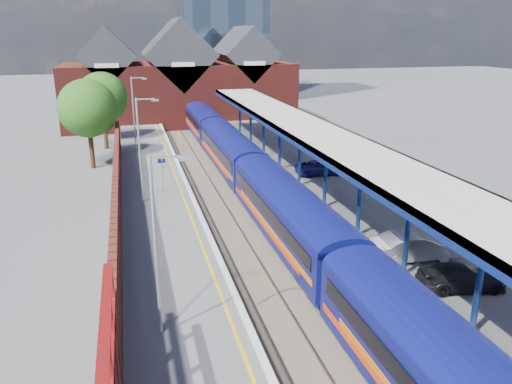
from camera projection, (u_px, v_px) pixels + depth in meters
ground at (217, 177)px, 43.06m from camera, size 240.00×240.00×0.00m
ballast_bed at (243, 217)px, 33.84m from camera, size 6.00×76.00×0.06m
rails at (243, 215)px, 33.81m from camera, size 4.51×76.00×0.14m
left_platform at (161, 217)px, 32.38m from camera, size 5.00×76.00×1.00m
right_platform at (326, 203)px, 35.13m from camera, size 6.00×76.00×1.00m
coping_left at (197, 207)px, 32.78m from camera, size 0.30×76.00×0.05m
coping_right at (288, 199)px, 34.29m from camera, size 0.30×76.00×0.05m
yellow_line at (188, 208)px, 32.64m from camera, size 0.14×76.00×0.01m
train at (254, 174)px, 36.33m from camera, size 2.87×65.90×3.45m
canopy at (312, 132)px, 35.35m from camera, size 4.50×52.00×4.48m
lamp_post_b at (159, 236)px, 17.90m from camera, size 1.48×0.18×7.00m
lamp_post_c at (141, 144)px, 32.64m from camera, size 1.48×0.18×7.00m
lamp_post_d at (135, 109)px, 47.38m from camera, size 1.48×0.18×7.00m
platform_sign at (162, 169)px, 35.51m from camera, size 0.55×0.08×2.50m
brick_wall at (116, 230)px, 25.21m from camera, size 0.35×50.00×3.86m
station_building at (179, 83)px, 67.19m from camera, size 30.00×12.12×13.78m
tree_near at (89, 110)px, 44.39m from camera, size 5.20×5.20×8.10m
tree_far at (104, 99)px, 52.00m from camera, size 5.20×5.20×8.10m
parked_car_silver at (415, 246)px, 25.09m from camera, size 4.45×1.71×1.45m
parked_car_dark at (461, 277)px, 22.23m from camera, size 4.16×2.28×1.14m
parked_car_blue at (320, 168)px, 40.19m from camera, size 4.11×1.99×1.13m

